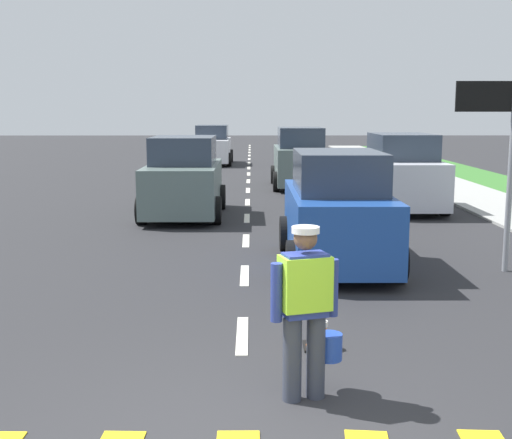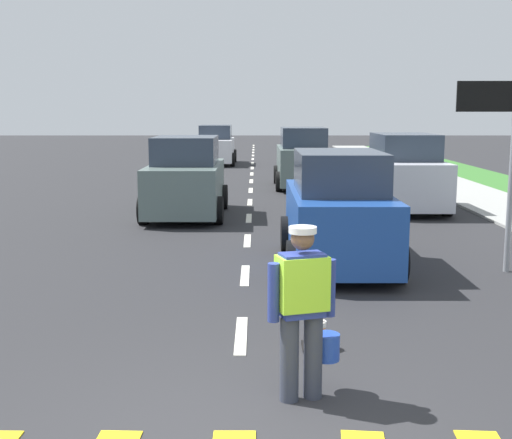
# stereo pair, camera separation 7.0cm
# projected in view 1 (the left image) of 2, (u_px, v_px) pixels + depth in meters

# --- Properties ---
(ground_plane) EXTENTS (96.00, 96.00, 0.00)m
(ground_plane) POSITION_uv_depth(u_px,v_px,m) (248.00, 181.00, 26.25)
(ground_plane) COLOR #28282B
(lane_center_line) EXTENTS (0.14, 46.40, 0.01)m
(lane_center_line) POSITION_uv_depth(u_px,v_px,m) (249.00, 171.00, 30.39)
(lane_center_line) COLOR silver
(lane_center_line) RESTS_ON ground
(road_worker) EXTENTS (0.71, 0.52, 1.67)m
(road_worker) POSITION_uv_depth(u_px,v_px,m) (307.00, 304.00, 6.26)
(road_worker) COLOR #383D4C
(road_worker) RESTS_ON ground
(lane_direction_sign) EXTENTS (1.16, 0.11, 3.20)m
(lane_direction_sign) POSITION_uv_depth(u_px,v_px,m) (499.00, 130.00, 11.09)
(lane_direction_sign) COLOR gray
(lane_direction_sign) RESTS_ON ground
(traffic_cone_near) EXTENTS (0.36, 0.36, 0.50)m
(traffic_cone_near) POSITION_uv_depth(u_px,v_px,m) (319.00, 327.00, 7.73)
(traffic_cone_near) COLOR black
(traffic_cone_near) RESTS_ON ground
(car_outgoing_far) EXTENTS (2.00, 4.06, 2.13)m
(car_outgoing_far) POSITION_uv_depth(u_px,v_px,m) (300.00, 160.00, 23.81)
(car_outgoing_far) COLOR slate
(car_outgoing_far) RESTS_ON ground
(car_oncoming_lead) EXTENTS (2.04, 4.10, 2.06)m
(car_oncoming_lead) POSITION_uv_depth(u_px,v_px,m) (184.00, 179.00, 17.31)
(car_oncoming_lead) COLOR slate
(car_oncoming_lead) RESTS_ON ground
(car_outgoing_ahead) EXTENTS (1.90, 3.96, 2.03)m
(car_outgoing_ahead) POSITION_uv_depth(u_px,v_px,m) (337.00, 213.00, 11.78)
(car_outgoing_ahead) COLOR #1E4799
(car_outgoing_ahead) RESTS_ON ground
(car_parked_far) EXTENTS (2.01, 4.36, 2.09)m
(car_parked_far) POSITION_uv_depth(u_px,v_px,m) (400.00, 174.00, 18.63)
(car_parked_far) COLOR silver
(car_parked_far) RESTS_ON ground
(car_oncoming_third) EXTENTS (2.02, 4.33, 1.99)m
(car_oncoming_third) POSITION_uv_depth(u_px,v_px,m) (212.00, 146.00, 34.08)
(car_oncoming_third) COLOR silver
(car_oncoming_third) RESTS_ON ground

